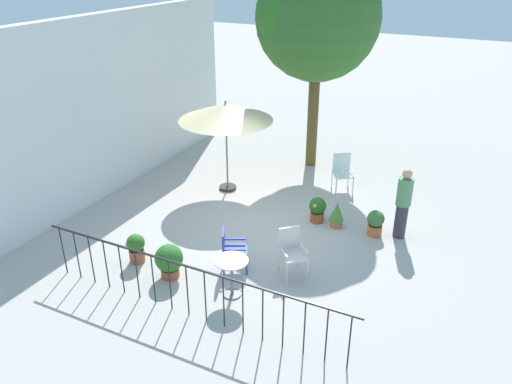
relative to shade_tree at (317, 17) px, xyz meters
name	(u,v)px	position (x,y,z in m)	size (l,w,h in m)	color
ground_plane	(268,230)	(-4.04, -0.53, -4.08)	(60.00, 60.00, 0.00)	#B5AEA7
villa_facade	(97,110)	(-4.04, 4.03, -1.90)	(10.68, 0.30, 4.35)	white
terrace_railing	(187,282)	(-7.26, -0.53, -3.40)	(0.03, 5.96, 1.01)	black
shade_tree	(317,17)	(0.00, 0.00, 0.00)	(3.40, 3.24, 5.69)	brown
patio_umbrella_0	(226,112)	(-2.58, 1.31, -2.01)	(2.34, 2.34, 2.36)	#2D2D2D
cafe_table_0	(232,271)	(-6.45, -0.94, -3.57)	(0.61, 0.61, 0.75)	silver
patio_chair_0	(291,249)	(-5.30, -1.61, -3.56)	(0.66, 0.66, 0.92)	silver
patio_chair_1	(231,247)	(-5.73, -0.53, -3.58)	(0.60, 0.62, 0.85)	#2C3FA1
patio_chair_2	(342,170)	(-1.27, -1.35, -3.55)	(0.66, 0.66, 0.94)	white
potted_plant_0	(169,260)	(-6.47, 0.40, -3.71)	(0.54, 0.54, 0.68)	#9C5033
potted_plant_1	(337,214)	(-3.23, -1.85, -3.75)	(0.32, 0.32, 0.62)	#C16A45
potted_plant_2	(375,222)	(-3.20, -2.72, -3.77)	(0.37, 0.37, 0.59)	#C46439
potted_plant_3	(136,247)	(-6.34, 1.29, -3.75)	(0.36, 0.36, 0.61)	#935439
potted_plant_4	(317,209)	(-3.19, -1.38, -3.75)	(0.40, 0.39, 0.60)	#A64B29
standing_person	(403,203)	(-3.03, -3.21, -3.26)	(0.34, 0.34, 1.60)	#33333D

